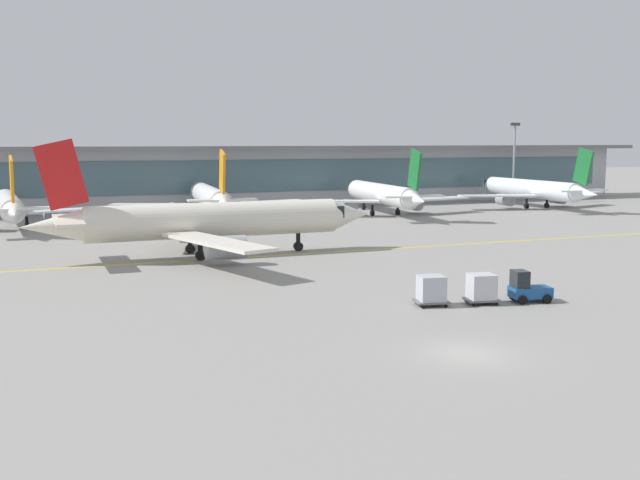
{
  "coord_description": "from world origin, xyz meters",
  "views": [
    {
      "loc": [
        -19.65,
        -30.81,
        10.52
      ],
      "look_at": [
        0.35,
        21.31,
        3.0
      ],
      "focal_mm": 41.78,
      "sensor_mm": 36.0,
      "label": 1
    }
  ],
  "objects_px": {
    "gate_airplane_3": "(382,194)",
    "gate_airplane_1": "(9,206)",
    "gate_airplane_2": "(210,198)",
    "gate_airplane_4": "(532,189)",
    "taxiing_regional_jet": "(210,221)",
    "cargo_dolly_lead": "(481,288)",
    "cargo_dolly_trailing": "(431,289)",
    "apron_light_mast_1": "(514,159)",
    "baggage_tug": "(527,288)"
  },
  "relations": [
    {
      "from": "baggage_tug",
      "to": "apron_light_mast_1",
      "type": "distance_m",
      "value": 81.94
    },
    {
      "from": "gate_airplane_2",
      "to": "cargo_dolly_trailing",
      "type": "xyz_separation_m",
      "value": [
        1.37,
        -57.67,
        -1.77
      ]
    },
    {
      "from": "cargo_dolly_lead",
      "to": "cargo_dolly_trailing",
      "type": "bearing_deg",
      "value": 180.0
    },
    {
      "from": "gate_airplane_1",
      "to": "cargo_dolly_trailing",
      "type": "bearing_deg",
      "value": -158.6
    },
    {
      "from": "baggage_tug",
      "to": "cargo_dolly_lead",
      "type": "bearing_deg",
      "value": 180.0
    },
    {
      "from": "gate_airplane_2",
      "to": "baggage_tug",
      "type": "height_order",
      "value": "gate_airplane_2"
    },
    {
      "from": "gate_airplane_3",
      "to": "cargo_dolly_lead",
      "type": "xyz_separation_m",
      "value": [
        -19.39,
        -55.11,
        -1.78
      ]
    },
    {
      "from": "gate_airplane_1",
      "to": "cargo_dolly_trailing",
      "type": "height_order",
      "value": "gate_airplane_1"
    },
    {
      "from": "gate_airplane_4",
      "to": "taxiing_regional_jet",
      "type": "height_order",
      "value": "taxiing_regional_jet"
    },
    {
      "from": "gate_airplane_1",
      "to": "baggage_tug",
      "type": "height_order",
      "value": "gate_airplane_1"
    },
    {
      "from": "taxiing_regional_jet",
      "to": "cargo_dolly_lead",
      "type": "xyz_separation_m",
      "value": [
        11.87,
        -26.02,
        -2.14
      ]
    },
    {
      "from": "gate_airplane_1",
      "to": "gate_airplane_2",
      "type": "height_order",
      "value": "gate_airplane_2"
    },
    {
      "from": "gate_airplane_2",
      "to": "cargo_dolly_trailing",
      "type": "bearing_deg",
      "value": -173.91
    },
    {
      "from": "gate_airplane_2",
      "to": "gate_airplane_4",
      "type": "relative_size",
      "value": 1.0
    },
    {
      "from": "cargo_dolly_lead",
      "to": "gate_airplane_1",
      "type": "bearing_deg",
      "value": 128.92
    },
    {
      "from": "baggage_tug",
      "to": "cargo_dolly_trailing",
      "type": "xyz_separation_m",
      "value": [
        -6.41,
        1.26,
        0.16
      ]
    },
    {
      "from": "gate_airplane_2",
      "to": "cargo_dolly_lead",
      "type": "bearing_deg",
      "value": -170.68
    },
    {
      "from": "taxiing_regional_jet",
      "to": "gate_airplane_1",
      "type": "bearing_deg",
      "value": 119.77
    },
    {
      "from": "gate_airplane_3",
      "to": "gate_airplane_4",
      "type": "relative_size",
      "value": 1.0
    },
    {
      "from": "taxiing_regional_jet",
      "to": "apron_light_mast_1",
      "type": "bearing_deg",
      "value": 32.55
    },
    {
      "from": "apron_light_mast_1",
      "to": "baggage_tug",
      "type": "bearing_deg",
      "value": -124.78
    },
    {
      "from": "gate_airplane_3",
      "to": "cargo_dolly_trailing",
      "type": "height_order",
      "value": "gate_airplane_3"
    },
    {
      "from": "gate_airplane_3",
      "to": "taxiing_regional_jet",
      "type": "xyz_separation_m",
      "value": [
        -31.26,
        -29.08,
        0.36
      ]
    },
    {
      "from": "gate_airplane_4",
      "to": "baggage_tug",
      "type": "xyz_separation_m",
      "value": [
        -42.96,
        -57.08,
        -1.95
      ]
    },
    {
      "from": "baggage_tug",
      "to": "cargo_dolly_trailing",
      "type": "bearing_deg",
      "value": 180.0
    },
    {
      "from": "gate_airplane_3",
      "to": "cargo_dolly_trailing",
      "type": "bearing_deg",
      "value": 161.65
    },
    {
      "from": "gate_airplane_2",
      "to": "cargo_dolly_trailing",
      "type": "distance_m",
      "value": 57.71
    },
    {
      "from": "cargo_dolly_trailing",
      "to": "gate_airplane_2",
      "type": "bearing_deg",
      "value": 102.45
    },
    {
      "from": "gate_airplane_3",
      "to": "cargo_dolly_lead",
      "type": "bearing_deg",
      "value": 164.89
    },
    {
      "from": "gate_airplane_2",
      "to": "gate_airplane_4",
      "type": "distance_m",
      "value": 50.78
    },
    {
      "from": "apron_light_mast_1",
      "to": "gate_airplane_1",
      "type": "bearing_deg",
      "value": -172.59
    },
    {
      "from": "gate_airplane_3",
      "to": "apron_light_mast_1",
      "type": "bearing_deg",
      "value": -65.14
    },
    {
      "from": "apron_light_mast_1",
      "to": "gate_airplane_3",
      "type": "bearing_deg",
      "value": -159.42
    },
    {
      "from": "gate_airplane_2",
      "to": "apron_light_mast_1",
      "type": "relative_size",
      "value": 2.12
    },
    {
      "from": "baggage_tug",
      "to": "apron_light_mast_1",
      "type": "height_order",
      "value": "apron_light_mast_1"
    },
    {
      "from": "baggage_tug",
      "to": "gate_airplane_2",
      "type": "bearing_deg",
      "value": 108.61
    },
    {
      "from": "cargo_dolly_trailing",
      "to": "apron_light_mast_1",
      "type": "xyz_separation_m",
      "value": [
        53.0,
        65.83,
        6.33
      ]
    },
    {
      "from": "gate_airplane_3",
      "to": "baggage_tug",
      "type": "xyz_separation_m",
      "value": [
        -16.3,
        -55.71,
        -1.95
      ]
    },
    {
      "from": "gate_airplane_1",
      "to": "cargo_dolly_trailing",
      "type": "relative_size",
      "value": 11.4
    },
    {
      "from": "gate_airplane_2",
      "to": "gate_airplane_3",
      "type": "bearing_deg",
      "value": -92.87
    },
    {
      "from": "cargo_dolly_trailing",
      "to": "gate_airplane_1",
      "type": "bearing_deg",
      "value": 126.47
    },
    {
      "from": "baggage_tug",
      "to": "cargo_dolly_lead",
      "type": "relative_size",
      "value": 1.19
    },
    {
      "from": "taxiing_regional_jet",
      "to": "cargo_dolly_lead",
      "type": "relative_size",
      "value": 13.54
    },
    {
      "from": "gate_airplane_4",
      "to": "baggage_tug",
      "type": "distance_m",
      "value": 71.47
    },
    {
      "from": "gate_airplane_3",
      "to": "gate_airplane_1",
      "type": "bearing_deg",
      "value": 93.04
    },
    {
      "from": "baggage_tug",
      "to": "taxiing_regional_jet",
      "type": "bearing_deg",
      "value": 130.42
    },
    {
      "from": "taxiing_regional_jet",
      "to": "apron_light_mast_1",
      "type": "height_order",
      "value": "apron_light_mast_1"
    },
    {
      "from": "gate_airplane_3",
      "to": "gate_airplane_4",
      "type": "bearing_deg",
      "value": -82.79
    },
    {
      "from": "gate_airplane_2",
      "to": "taxiing_regional_jet",
      "type": "height_order",
      "value": "taxiing_regional_jet"
    },
    {
      "from": "taxiing_regional_jet",
      "to": "apron_light_mast_1",
      "type": "relative_size",
      "value": 2.39
    }
  ]
}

